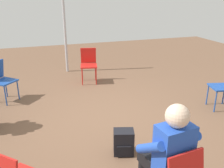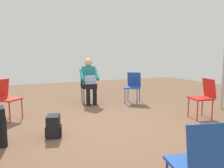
{
  "view_description": "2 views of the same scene",
  "coord_description": "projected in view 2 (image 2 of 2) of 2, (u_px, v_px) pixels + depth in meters",
  "views": [
    {
      "loc": [
        1.12,
        3.75,
        2.16
      ],
      "look_at": [
        -0.24,
        -0.34,
        0.55
      ],
      "focal_mm": 40.0,
      "sensor_mm": 36.0,
      "label": 1
    },
    {
      "loc": [
        -3.54,
        1.53,
        1.35
      ],
      "look_at": [
        -0.36,
        0.09,
        0.88
      ],
      "focal_mm": 35.0,
      "sensor_mm": 36.0,
      "label": 2
    }
  ],
  "objects": [
    {
      "name": "backpack_near_laptop_user",
      "position": [
        53.0,
        127.0,
        3.6
      ],
      "size": [
        0.33,
        0.3,
        0.36
      ],
      "rotation": [
        0.0,
        0.0,
        2.84
      ],
      "color": "black",
      "rests_on": "ground"
    },
    {
      "name": "person_with_laptop",
      "position": [
        89.0,
        79.0,
        5.99
      ],
      "size": [
        0.56,
        0.53,
        1.24
      ],
      "rotation": [
        0.0,
        0.0,
        1.45
      ],
      "color": "black",
      "rests_on": "ground"
    },
    {
      "name": "chair_east",
      "position": [
        88.0,
        85.0,
        6.18
      ],
      "size": [
        0.48,
        0.45,
        0.85
      ],
      "rotation": [
        0.0,
        0.0,
        1.45
      ],
      "color": "black",
      "rests_on": "ground"
    },
    {
      "name": "chair_south",
      "position": [
        204.0,
        95.0,
        4.6
      ],
      "size": [
        0.48,
        0.51,
        0.85
      ],
      "rotation": [
        0.0,
        0.0,
        -0.22
      ],
      "color": "red",
      "rests_on": "ground"
    },
    {
      "name": "chair_northeast",
      "position": [
        6.0,
        96.0,
        4.51
      ],
      "size": [
        0.58,
        0.58,
        0.85
      ],
      "rotation": [
        0.0,
        0.0,
        2.37
      ],
      "color": "red",
      "rests_on": "ground"
    },
    {
      "name": "chair_west",
      "position": [
        201.0,
        163.0,
        1.73
      ],
      "size": [
        0.52,
        0.48,
        0.85
      ],
      "rotation": [
        0.0,
        0.0,
        -1.81
      ],
      "color": "#1E4799",
      "rests_on": "ground"
    },
    {
      "name": "chair_southeast",
      "position": [
        133.0,
        85.0,
        6.14
      ],
      "size": [
        0.59,
        0.58,
        0.85
      ],
      "rotation": [
        0.0,
        0.0,
        0.82
      ],
      "color": "#1E4799",
      "rests_on": "ground"
    },
    {
      "name": "ground_plane",
      "position": [
        108.0,
        129.0,
        4.0
      ],
      "size": [
        14.0,
        14.0,
        0.0
      ],
      "primitive_type": "plane",
      "color": "brown"
    }
  ]
}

